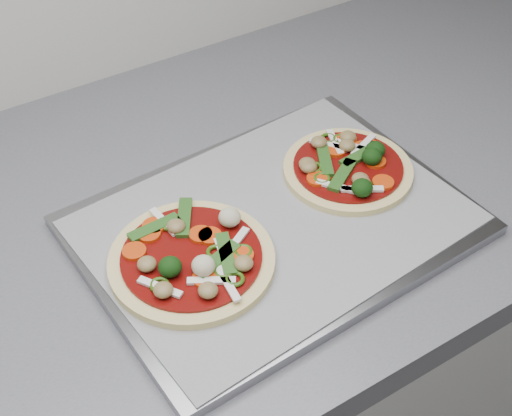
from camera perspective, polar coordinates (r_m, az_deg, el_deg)
baking_tray at (r=0.79m, az=1.46°, el=-1.39°), size 0.43×0.32×0.01m
parchment at (r=0.78m, az=1.47°, el=-0.99°), size 0.42×0.32×0.00m
pizza_left at (r=0.73m, az=-5.09°, el=-4.00°), size 0.21×0.21×0.03m
pizza_right at (r=0.84m, az=7.43°, el=3.33°), size 0.17×0.17×0.03m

